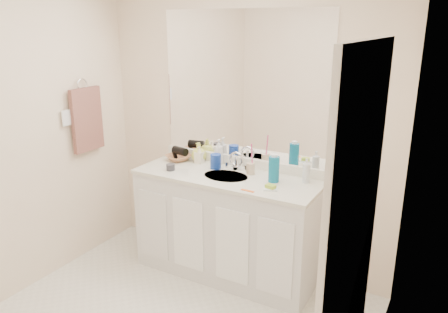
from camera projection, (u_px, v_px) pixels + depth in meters
wall_back at (243, 129)px, 3.64m from camera, size 2.60×0.02×2.40m
wall_left at (3, 145)px, 3.17m from camera, size 0.02×2.60×2.40m
wall_right at (370, 222)px, 1.95m from camera, size 0.02×2.60×2.40m
vanity_cabinet at (227, 226)px, 3.64m from camera, size 1.50×0.55×0.85m
countertop at (227, 177)px, 3.51m from camera, size 1.52×0.57×0.03m
backsplash at (242, 162)px, 3.71m from camera, size 1.52×0.03×0.08m
sink_basin at (226, 177)px, 3.49m from camera, size 0.37×0.37×0.02m
faucet at (236, 163)px, 3.62m from camera, size 0.02×0.02×0.11m
mirror at (243, 86)px, 3.53m from camera, size 1.48×0.01×1.20m
blue_mug at (216, 161)px, 3.65m from camera, size 0.11×0.11×0.12m
tan_cup at (251, 169)px, 3.52m from camera, size 0.07×0.07×0.09m
toothbrush at (252, 156)px, 3.48m from camera, size 0.01×0.04×0.22m
mouthwash_bottle at (274, 169)px, 3.34m from camera, size 0.11×0.11×0.20m
clear_pump_bottle at (306, 173)px, 3.32m from camera, size 0.07×0.07×0.15m
soap_dish at (270, 189)px, 3.20m from camera, size 0.12×0.11×0.01m
green_soap at (271, 186)px, 3.20m from camera, size 0.08×0.07×0.03m
orange_comb at (248, 191)px, 3.18m from camera, size 0.11×0.03×0.00m
dark_jar at (171, 167)px, 3.62m from camera, size 0.08×0.08×0.05m
soap_bottle_white at (219, 152)px, 3.76m from camera, size 0.08×0.09×0.22m
soap_bottle_cream at (199, 155)px, 3.79m from camera, size 0.07×0.07×0.15m
soap_bottle_yellow at (199, 152)px, 3.83m from camera, size 0.17×0.17×0.17m
wicker_basket at (178, 158)px, 3.88m from camera, size 0.26×0.26×0.05m
hair_dryer at (180, 151)px, 3.85m from camera, size 0.16×0.10×0.07m
towel_ring at (82, 85)px, 3.70m from camera, size 0.01×0.11×0.11m
hand_towel at (87, 120)px, 3.78m from camera, size 0.04×0.32×0.55m
switch_plate at (66, 118)px, 3.60m from camera, size 0.01×0.08×0.13m
door at (347, 295)px, 1.76m from camera, size 0.02×0.82×2.00m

